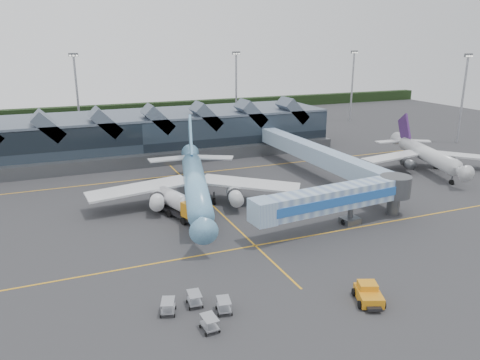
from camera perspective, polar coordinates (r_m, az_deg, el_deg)
name	(u,v)px	position (r m, az deg, el deg)	size (l,w,h in m)	color
ground	(232,224)	(67.95, -0.94, -5.41)	(260.00, 260.00, 0.00)	#2C2C2E
taxi_stripes	(210,203)	(76.73, -3.71, -2.80)	(120.00, 60.00, 0.01)	orange
tree_line_far	(117,110)	(171.75, -14.81, 8.23)	(260.00, 4.00, 4.00)	black
terminal	(135,135)	(109.40, -12.74, 5.37)	(90.00, 22.25, 12.52)	black
light_masts	(218,90)	(129.80, -2.65, 10.87)	(132.40, 42.56, 22.45)	#92939A
main_airliner	(195,182)	(75.07, -5.49, -0.27)	(33.60, 39.37, 12.81)	#6197C5
regional_jet	(425,153)	(103.40, 21.65, 3.02)	(26.08, 29.18, 10.21)	silver
jet_bridge	(345,197)	(67.80, 12.73, -2.05)	(27.01, 6.38, 6.14)	#6F8CBA
fuel_truck	(177,203)	(71.13, -7.63, -2.78)	(5.53, 10.80, 3.63)	black
pushback_tug	(369,294)	(50.48, 15.40, -13.29)	(3.66, 4.56, 1.83)	orange
baggage_carts	(199,308)	(46.90, -5.03, -15.26)	(6.87, 6.59, 1.37)	#9A9CA2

